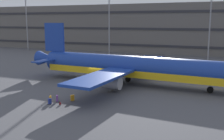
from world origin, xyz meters
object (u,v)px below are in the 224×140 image
at_px(suitcase_upright, 57,98).
at_px(backpack_orange, 60,103).
at_px(suitcase_red, 50,101).
at_px(suitcase_purple, 50,99).
at_px(airliner, 129,67).
at_px(suitcase_silver, 72,98).

distance_m(suitcase_upright, backpack_orange, 1.68).
distance_m(suitcase_red, suitcase_purple, 0.91).
distance_m(suitcase_purple, backpack_orange, 1.93).
xyz_separation_m(suitcase_red, backpack_orange, (1.36, 0.18, -0.17)).
relative_size(airliner, backpack_orange, 78.34).
xyz_separation_m(airliner, suitcase_red, (-5.34, -14.16, -2.36)).
distance_m(airliner, suitcase_purple, 14.76).
height_order(suitcase_red, backpack_orange, suitcase_red).
relative_size(suitcase_red, backpack_orange, 1.73).
distance_m(suitcase_red, suitcase_upright, 1.34).
distance_m(airliner, suitcase_upright, 14.03).
xyz_separation_m(suitcase_red, suitcase_purple, (-0.46, 0.79, 0.05)).
distance_m(suitcase_red, suitcase_silver, 2.92).
bearing_deg(suitcase_upright, suitcase_silver, 29.23).
height_order(suitcase_silver, backpack_orange, suitcase_silver).
distance_m(suitcase_silver, backpack_orange, 2.15).
height_order(airliner, suitcase_upright, airliner).
xyz_separation_m(suitcase_purple, backpack_orange, (1.82, -0.60, -0.22)).
distance_m(suitcase_silver, suitcase_purple, 2.74).
relative_size(suitcase_silver, suitcase_upright, 0.94).
bearing_deg(airliner, backpack_orange, -105.88).
relative_size(suitcase_upright, backpack_orange, 2.03).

